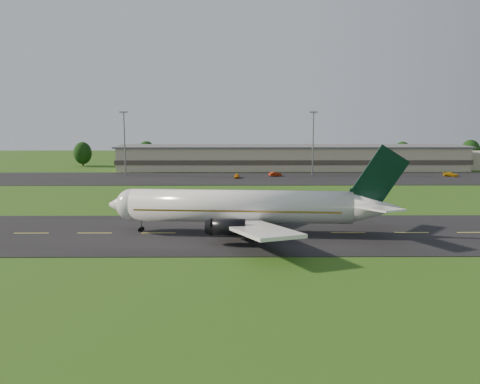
{
  "coord_description": "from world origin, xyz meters",
  "views": [
    {
      "loc": [
        -19.46,
        -90.32,
        21.64
      ],
      "look_at": [
        -18.78,
        8.0,
        6.0
      ],
      "focal_mm": 40.0,
      "sensor_mm": 36.0,
      "label": 1
    }
  ],
  "objects_px": {
    "terminal": "(310,158)",
    "light_mast_west": "(124,136)",
    "service_vehicle_b": "(275,174)",
    "service_vehicle_d": "(451,174)",
    "airliner": "(245,207)",
    "service_vehicle_c": "(376,176)",
    "light_mast_centre": "(313,135)",
    "service_vehicle_a": "(237,176)"
  },
  "relations": [
    {
      "from": "service_vehicle_a",
      "to": "light_mast_west",
      "type": "bearing_deg",
      "value": 170.26
    },
    {
      "from": "terminal",
      "to": "light_mast_west",
      "type": "bearing_deg",
      "value": -165.24
    },
    {
      "from": "light_mast_west",
      "to": "service_vehicle_d",
      "type": "height_order",
      "value": "light_mast_west"
    },
    {
      "from": "airliner",
      "to": "terminal",
      "type": "distance_m",
      "value": 99.27
    },
    {
      "from": "light_mast_centre",
      "to": "service_vehicle_c",
      "type": "xyz_separation_m",
      "value": [
        18.3,
        -8.61,
        -12.06
      ]
    },
    {
      "from": "airliner",
      "to": "service_vehicle_a",
      "type": "height_order",
      "value": "airliner"
    },
    {
      "from": "light_mast_west",
      "to": "service_vehicle_c",
      "type": "relative_size",
      "value": 4.86
    },
    {
      "from": "airliner",
      "to": "service_vehicle_a",
      "type": "bearing_deg",
      "value": 95.71
    },
    {
      "from": "light_mast_west",
      "to": "service_vehicle_d",
      "type": "xyz_separation_m",
      "value": [
        102.95,
        -4.34,
        -11.96
      ]
    },
    {
      "from": "light_mast_centre",
      "to": "service_vehicle_b",
      "type": "distance_m",
      "value": 17.36
    },
    {
      "from": "light_mast_west",
      "to": "service_vehicle_d",
      "type": "distance_m",
      "value": 103.73
    },
    {
      "from": "light_mast_west",
      "to": "terminal",
      "type": "bearing_deg",
      "value": 14.76
    },
    {
      "from": "service_vehicle_b",
      "to": "service_vehicle_d",
      "type": "xyz_separation_m",
      "value": [
        55.13,
        -1.23,
        0.0
      ]
    },
    {
      "from": "airliner",
      "to": "service_vehicle_c",
      "type": "distance_m",
      "value": 82.58
    },
    {
      "from": "light_mast_west",
      "to": "light_mast_centre",
      "type": "distance_m",
      "value": 60.0
    },
    {
      "from": "service_vehicle_d",
      "to": "airliner",
      "type": "bearing_deg",
      "value": 166.94
    },
    {
      "from": "service_vehicle_c",
      "to": "service_vehicle_d",
      "type": "height_order",
      "value": "service_vehicle_d"
    },
    {
      "from": "light_mast_west",
      "to": "light_mast_centre",
      "type": "bearing_deg",
      "value": 0.0
    },
    {
      "from": "service_vehicle_a",
      "to": "airliner",
      "type": "bearing_deg",
      "value": -86.74
    },
    {
      "from": "light_mast_centre",
      "to": "service_vehicle_c",
      "type": "height_order",
      "value": "light_mast_centre"
    },
    {
      "from": "light_mast_west",
      "to": "service_vehicle_a",
      "type": "height_order",
      "value": "light_mast_west"
    },
    {
      "from": "service_vehicle_a",
      "to": "service_vehicle_d",
      "type": "xyz_separation_m",
      "value": [
        67.32,
        3.13,
        0.03
      ]
    },
    {
      "from": "service_vehicle_c",
      "to": "light_mast_west",
      "type": "bearing_deg",
      "value": -160.55
    },
    {
      "from": "airliner",
      "to": "service_vehicle_c",
      "type": "xyz_separation_m",
      "value": [
        41.21,
        71.46,
        -3.98
      ]
    },
    {
      "from": "service_vehicle_d",
      "to": "terminal",
      "type": "bearing_deg",
      "value": 91.66
    },
    {
      "from": "light_mast_west",
      "to": "light_mast_centre",
      "type": "relative_size",
      "value": 1.0
    },
    {
      "from": "airliner",
      "to": "service_vehicle_c",
      "type": "height_order",
      "value": "airliner"
    },
    {
      "from": "terminal",
      "to": "airliner",
      "type": "bearing_deg",
      "value": -104.17
    },
    {
      "from": "light_mast_west",
      "to": "light_mast_centre",
      "type": "xyz_separation_m",
      "value": [
        60.0,
        0.0,
        0.0
      ]
    },
    {
      "from": "light_mast_west",
      "to": "service_vehicle_c",
      "type": "height_order",
      "value": "light_mast_west"
    },
    {
      "from": "light_mast_centre",
      "to": "service_vehicle_b",
      "type": "height_order",
      "value": "light_mast_centre"
    },
    {
      "from": "terminal",
      "to": "service_vehicle_a",
      "type": "bearing_deg",
      "value": -137.46
    },
    {
      "from": "terminal",
      "to": "light_mast_west",
      "type": "relative_size",
      "value": 7.13
    },
    {
      "from": "airliner",
      "to": "light_mast_west",
      "type": "bearing_deg",
      "value": 119.41
    },
    {
      "from": "airliner",
      "to": "service_vehicle_b",
      "type": "bearing_deg",
      "value": 86.62
    },
    {
      "from": "service_vehicle_a",
      "to": "service_vehicle_b",
      "type": "bearing_deg",
      "value": 21.81
    },
    {
      "from": "service_vehicle_d",
      "to": "light_mast_west",
      "type": "bearing_deg",
      "value": 115.54
    },
    {
      "from": "airliner",
      "to": "service_vehicle_a",
      "type": "relative_size",
      "value": 13.45
    },
    {
      "from": "light_mast_west",
      "to": "service_vehicle_b",
      "type": "bearing_deg",
      "value": -3.71
    },
    {
      "from": "service_vehicle_b",
      "to": "service_vehicle_c",
      "type": "bearing_deg",
      "value": -123.02
    },
    {
      "from": "terminal",
      "to": "service_vehicle_c",
      "type": "xyz_separation_m",
      "value": [
        16.9,
        -24.79,
        -3.31
      ]
    },
    {
      "from": "service_vehicle_a",
      "to": "service_vehicle_c",
      "type": "height_order",
      "value": "service_vehicle_a"
    }
  ]
}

